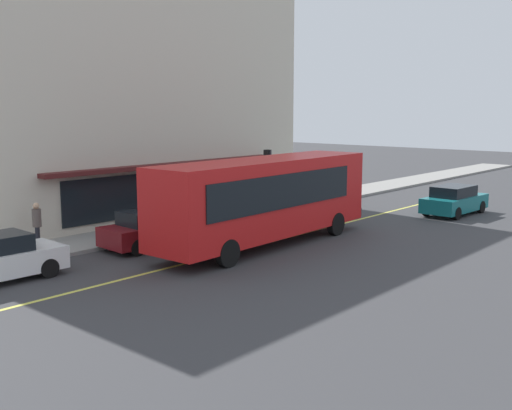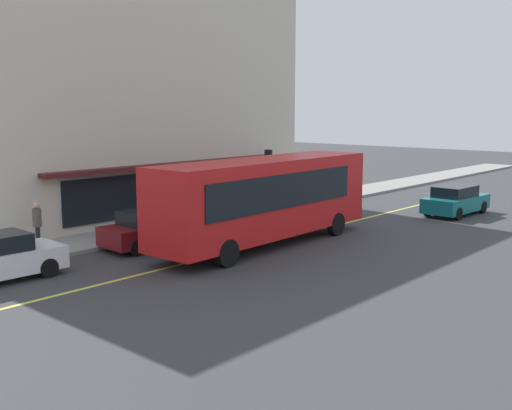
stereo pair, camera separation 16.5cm
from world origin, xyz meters
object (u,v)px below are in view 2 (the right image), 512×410
Objects in this scene: pedestrian_mid_block at (335,182)px; pedestrian_at_corner at (176,199)px; car_teal at (456,201)px; bus at (266,197)px; traffic_light at (269,165)px; pedestrian_near_storefront at (37,221)px; car_maroon at (154,228)px.

pedestrian_at_corner is at bearing 173.06° from pedestrian_mid_block.
pedestrian_mid_block is at bearing 88.55° from car_teal.
traffic_light is at bearing 39.62° from bus.
bus is 8.90m from pedestrian_near_storefront.
traffic_light reaches higher than pedestrian_mid_block.
pedestrian_mid_block is 18.99m from pedestrian_near_storefront.
car_maroon is at bearing 134.81° from bus.
car_teal is 7.74m from pedestrian_mid_block.
car_maroon is 2.85× the size of pedestrian_mid_block.
bus reaches higher than traffic_light.
bus is at bearing -157.58° from pedestrian_mid_block.
traffic_light is 6.39m from pedestrian_mid_block.
pedestrian_near_storefront reaches higher than car_teal.
car_maroon is at bearing -169.09° from traffic_light.
pedestrian_mid_block reaches higher than car_maroon.
car_teal is 20.58m from pedestrian_near_storefront.
pedestrian_at_corner is at bearing 5.30° from pedestrian_near_storefront.
pedestrian_near_storefront reaches higher than pedestrian_at_corner.
traffic_light is 1.89× the size of pedestrian_at_corner.
car_teal is (15.16, -5.88, 0.00)m from car_maroon.
bus is 4.66m from car_maroon.
traffic_light is at bearing -179.23° from pedestrian_mid_block.
traffic_light reaches higher than pedestrian_at_corner.
pedestrian_mid_block is 0.91× the size of pedestrian_at_corner.
traffic_light is at bearing -3.45° from pedestrian_near_storefront.
traffic_light reaches higher than car_teal.
car_maroon is at bearing -140.71° from pedestrian_at_corner.
car_maroon is at bearing -34.97° from pedestrian_near_storefront.
car_teal is 2.83× the size of pedestrian_mid_block.
traffic_light is 9.89m from car_teal.
pedestrian_mid_block is at bearing -6.94° from pedestrian_at_corner.
traffic_light is 5.56m from pedestrian_at_corner.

